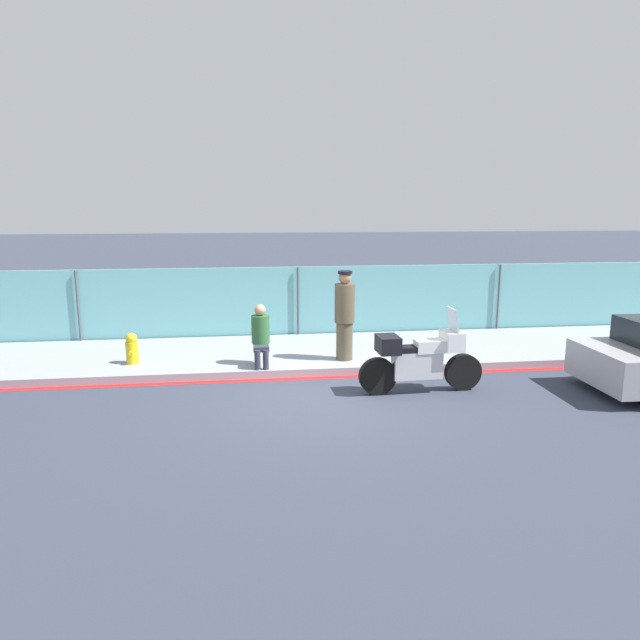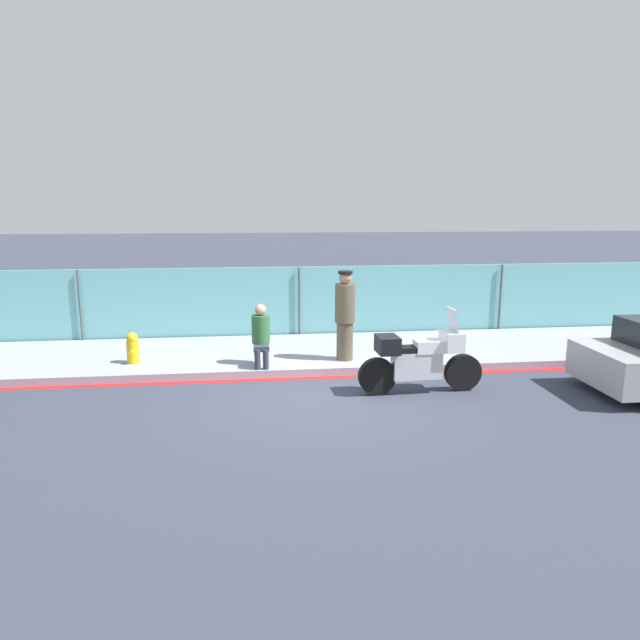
{
  "view_description": "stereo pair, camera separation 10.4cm",
  "coord_description": "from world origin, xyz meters",
  "views": [
    {
      "loc": [
        -1.23,
        -9.32,
        3.28
      ],
      "look_at": [
        0.14,
        1.22,
        1.13
      ],
      "focal_mm": 32.0,
      "sensor_mm": 36.0,
      "label": 1
    },
    {
      "loc": [
        -1.13,
        -9.33,
        3.28
      ],
      "look_at": [
        0.14,
        1.22,
        1.13
      ],
      "focal_mm": 32.0,
      "sensor_mm": 36.0,
      "label": 2
    }
  ],
  "objects": [
    {
      "name": "curb_paint_stripe",
      "position": [
        0.0,
        1.14,
        0.0
      ],
      "size": [
        38.06,
        0.18,
        0.01
      ],
      "color": "red",
      "rests_on": "ground_plane"
    },
    {
      "name": "sidewalk",
      "position": [
        0.0,
        2.77,
        0.08
      ],
      "size": [
        38.06,
        3.07,
        0.16
      ],
      "color": "#8E93A3",
      "rests_on": "ground_plane"
    },
    {
      "name": "motorcycle",
      "position": [
        1.77,
        0.08,
        0.61
      ],
      "size": [
        2.25,
        0.54,
        1.51
      ],
      "rotation": [
        0.0,
        0.0,
        0.04
      ],
      "color": "black",
      "rests_on": "ground_plane"
    },
    {
      "name": "storefront_fence",
      "position": [
        0.0,
        4.39,
        0.9
      ],
      "size": [
        36.15,
        0.17,
        1.81
      ],
      "color": "#6BB2B7",
      "rests_on": "ground_plane"
    },
    {
      "name": "officer_standing",
      "position": [
        0.73,
        1.86,
        1.09
      ],
      "size": [
        0.41,
        0.41,
        1.83
      ],
      "color": "brown",
      "rests_on": "sidewalk"
    },
    {
      "name": "person_seated_on_curb",
      "position": [
        -0.98,
        1.66,
        0.82
      ],
      "size": [
        0.36,
        0.62,
        1.21
      ],
      "color": "#2D3342",
      "rests_on": "sidewalk"
    },
    {
      "name": "ground_plane",
      "position": [
        0.0,
        0.0,
        0.0
      ],
      "size": [
        120.0,
        120.0,
        0.0
      ],
      "primitive_type": "plane",
      "color": "#333847"
    },
    {
      "name": "fire_hydrant",
      "position": [
        -3.54,
        2.11,
        0.46
      ],
      "size": [
        0.25,
        0.31,
        0.62
      ],
      "color": "gold",
      "rests_on": "sidewalk"
    }
  ]
}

